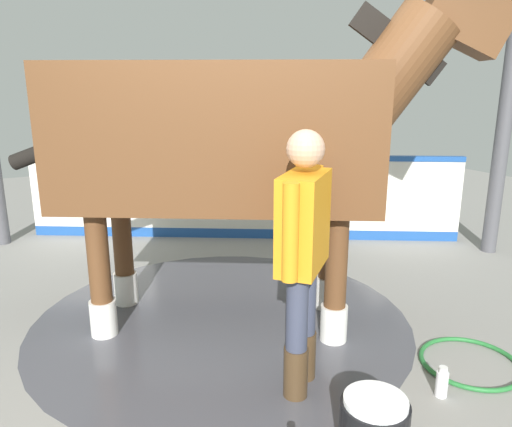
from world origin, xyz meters
The scene contains 9 objects.
ground_plane centered at (0.00, 0.00, -0.01)m, with size 16.00×16.00×0.02m, color gray.
wet_patch centered at (0.33, -0.18, 0.00)m, with size 3.02×3.02×0.00m, color #4C4C54.
barrier_wall centered at (2.24, -1.31, 0.48)m, with size 2.74×4.56×1.04m.
roof_post_near centered at (0.47, -3.58, 1.48)m, with size 0.16×0.16×2.96m, color #4C4C51.
horse centered at (0.28, -0.28, 1.48)m, with size 2.17×3.22×2.58m.
handler centered at (-0.72, -0.26, 0.93)m, with size 0.48×0.51×1.62m.
wash_bucket centered at (-1.40, -0.26, 0.16)m, with size 0.35×0.35×0.33m.
bottle_shampoo centered at (-1.21, -0.97, 0.09)m, with size 0.07×0.07×0.20m.
hose_coil centered at (-1.06, -1.42, 0.02)m, with size 0.67×0.67×0.03m, color #267233.
Camera 1 is at (-3.02, 1.27, 1.87)m, focal length 34.47 mm.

